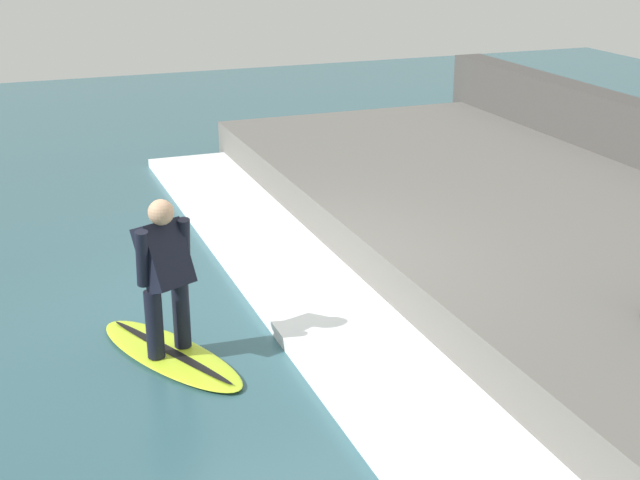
# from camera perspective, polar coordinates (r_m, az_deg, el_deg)

# --- Properties ---
(ground_plane) EXTENTS (28.00, 28.00, 0.00)m
(ground_plane) POSITION_cam_1_polar(r_m,az_deg,el_deg) (8.78, -2.73, -4.65)
(ground_plane) COLOR #335B66
(concrete_ledge) EXTENTS (4.40, 12.11, 0.55)m
(concrete_ledge) POSITION_cam_1_polar(r_m,az_deg,el_deg) (10.05, 14.85, -0.35)
(concrete_ledge) COLOR #66635E
(concrete_ledge) RESTS_ON ground_plane
(wave_foam_crest) EXTENTS (1.20, 11.50, 0.12)m
(wave_foam_crest) POSITION_cam_1_polar(r_m,az_deg,el_deg) (8.88, -0.28, -3.92)
(wave_foam_crest) COLOR white
(wave_foam_crest) RESTS_ON ground_plane
(surfboard_riding) EXTENTS (1.28, 1.92, 0.07)m
(surfboard_riding) POSITION_cam_1_polar(r_m,az_deg,el_deg) (8.03, -9.56, -7.21)
(surfboard_riding) COLOR #BFE02D
(surfboard_riding) RESTS_ON ground_plane
(surfer_riding) EXTENTS (0.51, 0.53, 1.40)m
(surfer_riding) POSITION_cam_1_polar(r_m,az_deg,el_deg) (7.70, -9.91, -1.87)
(surfer_riding) COLOR black
(surfer_riding) RESTS_ON surfboard_riding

